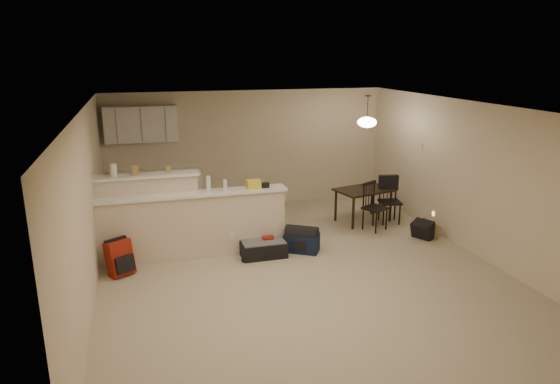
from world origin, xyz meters
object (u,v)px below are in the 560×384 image
object	(u,v)px
pendant_lamp	(367,122)
navy_duffel	(302,243)
red_backpack	(120,258)
suitcase	(263,249)
dining_chair_far	(390,201)
dining_chair_near	(375,207)
dining_table	(364,193)
black_daypack	(423,230)

from	to	relation	value
pendant_lamp	navy_duffel	distance (m)	2.74
red_backpack	suitcase	bearing A→B (deg)	-27.87
dining_chair_far	navy_duffel	distance (m)	2.35
dining_chair_near	navy_duffel	world-z (taller)	dining_chair_near
pendant_lamp	suitcase	world-z (taller)	pendant_lamp
dining_table	dining_chair_far	distance (m)	0.53
dining_table	dining_chair_near	size ratio (longest dim) A/B	1.31
dining_chair_far	navy_duffel	bearing A→B (deg)	-145.59
dining_chair_near	dining_chair_far	distance (m)	0.54
dining_table	dining_chair_far	size ratio (longest dim) A/B	1.32
black_daypack	suitcase	bearing A→B (deg)	60.83
dining_table	pendant_lamp	distance (m)	1.41
dining_table	black_daypack	world-z (taller)	dining_table
pendant_lamp	red_backpack	world-z (taller)	pendant_lamp
dining_chair_near	black_daypack	distance (m)	0.97
dining_chair_near	dining_table	bearing A→B (deg)	62.93
dining_chair_near	red_backpack	xyz separation A→B (m)	(-4.61, -0.75, -0.19)
red_backpack	navy_duffel	bearing A→B (deg)	-28.48
dining_chair_near	black_daypack	xyz separation A→B (m)	(0.64, -0.67, -0.30)
dining_chair_near	red_backpack	distance (m)	4.67
red_backpack	black_daypack	world-z (taller)	red_backpack
pendant_lamp	suitcase	distance (m)	3.22
red_backpack	navy_duffel	world-z (taller)	red_backpack
pendant_lamp	black_daypack	bearing A→B (deg)	-61.71
dining_chair_far	red_backpack	world-z (taller)	dining_chair_far
suitcase	navy_duffel	world-z (taller)	navy_duffel
dining_table	suitcase	xyz separation A→B (m)	(-2.35, -1.17, -0.46)
pendant_lamp	navy_duffel	bearing A→B (deg)	-145.08
black_daypack	pendant_lamp	bearing A→B (deg)	-0.54
suitcase	dining_chair_near	bearing A→B (deg)	15.22
dining_table	black_daypack	distance (m)	1.41
dining_chair_far	black_daypack	distance (m)	1.01
dining_table	dining_chair_far	xyz separation A→B (m)	(0.46, -0.23, -0.13)
suitcase	dining_table	bearing A→B (deg)	26.26
suitcase	red_backpack	bearing A→B (deg)	-177.56
dining_chair_near	navy_duffel	distance (m)	1.82
red_backpack	black_daypack	size ratio (longest dim) A/B	1.49
dining_chair_near	black_daypack	bearing A→B (deg)	-73.67
pendant_lamp	black_daypack	distance (m)	2.27
dining_table	black_daypack	bearing A→B (deg)	-75.08
red_backpack	navy_duffel	distance (m)	2.94
navy_duffel	black_daypack	distance (m)	2.31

